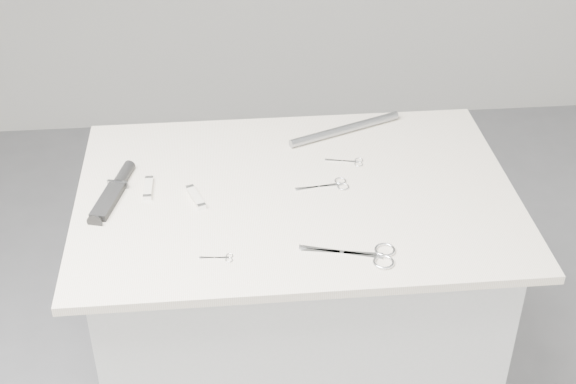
{
  "coord_description": "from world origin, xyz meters",
  "views": [
    {
      "loc": [
        -0.16,
        -1.51,
        1.95
      ],
      "look_at": [
        -0.02,
        -0.0,
        0.92
      ],
      "focal_mm": 50.0,
      "sensor_mm": 36.0,
      "label": 1
    }
  ],
  "objects": [
    {
      "name": "large_shears",
      "position": [
        0.12,
        -0.25,
        0.92
      ],
      "size": [
        0.2,
        0.1,
        0.01
      ],
      "rotation": [
        0.0,
        0.0,
        -0.25
      ],
      "color": "silver",
      "rests_on": "display_board"
    },
    {
      "name": "pocket_knife_a",
      "position": [
        -0.34,
        0.04,
        0.93
      ],
      "size": [
        0.02,
        0.09,
        0.01
      ],
      "rotation": [
        0.0,
        0.0,
        1.56
      ],
      "color": "beige",
      "rests_on": "display_board"
    },
    {
      "name": "tiny_scissors",
      "position": [
        -0.18,
        -0.23,
        0.92
      ],
      "size": [
        0.07,
        0.03,
        0.0
      ],
      "rotation": [
        0.0,
        0.0,
        -0.09
      ],
      "color": "silver",
      "rests_on": "display_board"
    },
    {
      "name": "display_board",
      "position": [
        0.0,
        0.0,
        0.91
      ],
      "size": [
        1.0,
        0.7,
        0.02
      ],
      "primitive_type": "cube",
      "color": "beige",
      "rests_on": "plinth"
    },
    {
      "name": "plinth",
      "position": [
        0.0,
        0.0,
        0.45
      ],
      "size": [
        0.9,
        0.6,
        0.9
      ],
      "primitive_type": "cube",
      "color": "silver",
      "rests_on": "ground"
    },
    {
      "name": "embroidery_scissors_a",
      "position": [
        0.08,
        0.01,
        0.92
      ],
      "size": [
        0.12,
        0.05,
        0.0
      ],
      "rotation": [
        0.0,
        0.0,
        0.12
      ],
      "color": "silver",
      "rests_on": "display_board"
    },
    {
      "name": "metal_rail",
      "position": [
        0.15,
        0.25,
        0.93
      ],
      "size": [
        0.3,
        0.14,
        0.02
      ],
      "primitive_type": "cylinder",
      "rotation": [
        0.0,
        1.57,
        0.39
      ],
      "color": "gray",
      "rests_on": "display_board"
    },
    {
      "name": "sheathed_knife",
      "position": [
        -0.41,
        0.04,
        0.93
      ],
      "size": [
        0.09,
        0.22,
        0.03
      ],
      "rotation": [
        0.0,
        0.0,
        1.31
      ],
      "color": "black",
      "rests_on": "display_board"
    },
    {
      "name": "pocket_knife_b",
      "position": [
        -0.23,
        -0.01,
        0.93
      ],
      "size": [
        0.05,
        0.09,
        0.01
      ],
      "rotation": [
        0.0,
        0.0,
        1.9
      ],
      "color": "beige",
      "rests_on": "display_board"
    },
    {
      "name": "embroidery_scissors_b",
      "position": [
        0.14,
        0.11,
        0.92
      ],
      "size": [
        0.09,
        0.04,
        0.0
      ],
      "rotation": [
        0.0,
        0.0,
        -0.23
      ],
      "color": "silver",
      "rests_on": "display_board"
    }
  ]
}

